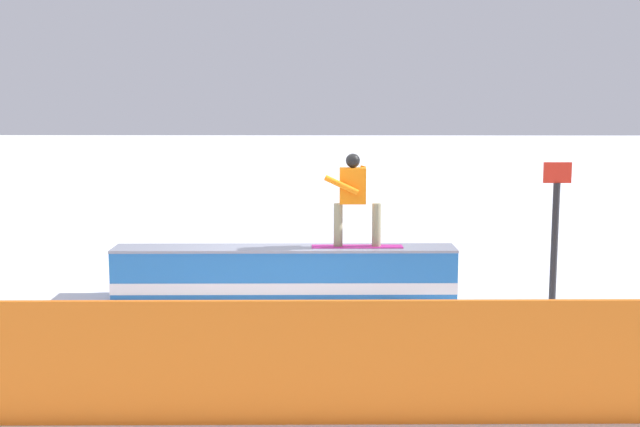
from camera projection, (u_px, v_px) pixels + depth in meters
ground_plane at (285, 296)px, 12.41m from camera, size 120.00×120.00×0.00m
grind_box at (285, 274)px, 12.36m from camera, size 5.36×0.77×0.79m
snowboarder at (354, 196)px, 12.20m from camera, size 1.42×0.43×1.46m
safety_fence at (254, 363)px, 7.42m from camera, size 12.47×0.32×1.20m
trail_marker at (555, 232)px, 11.48m from camera, size 0.40×0.10×2.17m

